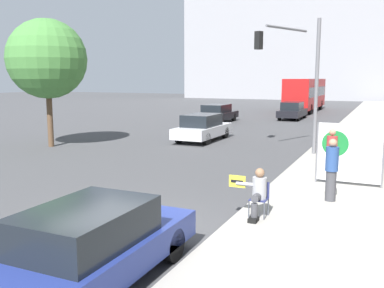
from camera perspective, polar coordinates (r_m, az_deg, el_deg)
ground_plane at (r=9.92m, az=-9.15°, el=-11.47°), size 160.00×160.00×0.00m
sidewalk_curb at (r=22.98m, az=21.70°, el=-0.24°), size 4.31×90.00×0.14m
seated_protester at (r=10.26m, az=8.74°, el=-6.30°), size 0.94×0.77×1.17m
jogger_on_sidewalk at (r=12.03m, az=18.11°, el=-3.25°), size 0.34×0.34×1.69m
pedestrian_behind at (r=14.03m, az=18.12°, el=-1.46°), size 0.34×0.34×1.73m
protest_banner at (r=13.95m, az=20.15°, el=-1.12°), size 1.98×0.06×1.91m
traffic_light_pole at (r=19.88m, az=13.38°, el=10.37°), size 3.20×2.96×5.77m
parked_car_curbside at (r=7.39m, az=-13.28°, el=-13.04°), size 1.76×4.35×1.38m
car_on_road_nearest at (r=23.60m, az=1.41°, el=2.22°), size 1.80×4.57×1.48m
car_on_road_midblock at (r=33.52m, az=3.36°, el=4.10°), size 1.90×4.79×1.42m
car_on_road_distant at (r=37.04m, az=13.24°, el=4.35°), size 1.75×4.50×1.47m
city_bus_on_road at (r=46.01m, az=14.89°, el=6.60°), size 2.48×11.02×3.37m
street_tree_near_curb at (r=22.54m, az=-18.77°, el=10.67°), size 3.90×3.90×6.31m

